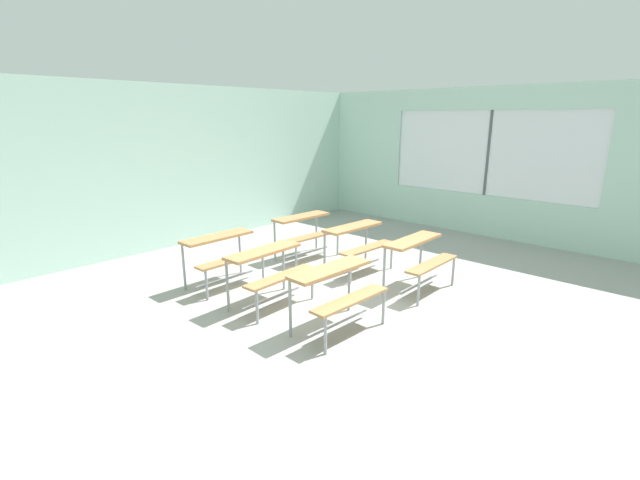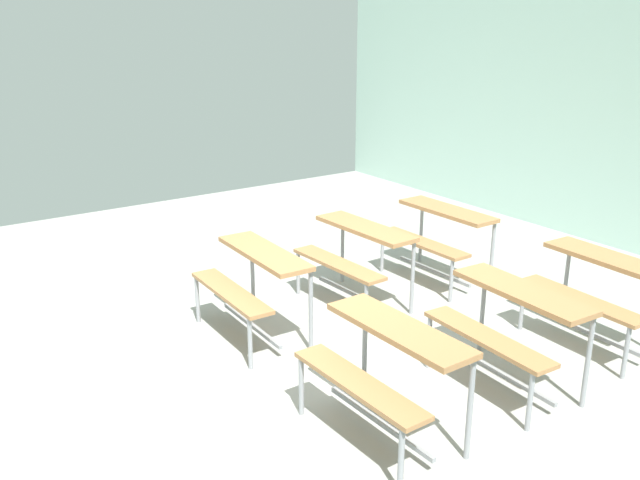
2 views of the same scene
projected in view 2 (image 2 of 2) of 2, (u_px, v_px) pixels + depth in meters
name	position (u px, v px, depth m)	size (l,w,h in m)	color
ground	(296.00, 351.00, 5.63)	(10.00, 9.00, 0.05)	#9E9E99
wall_back	(637.00, 119.00, 7.58)	(10.00, 0.12, 3.00)	silver
desk_bench_r0c0	(253.00, 273.00, 5.69)	(1.12, 0.62, 0.74)	#A87547
desk_bench_r0c1	(385.00, 356.00, 4.31)	(1.11, 0.61, 0.74)	#A87547
desk_bench_r1c0	(356.00, 246.00, 6.34)	(1.13, 0.64, 0.74)	#A87547
desk_bench_r1c1	(510.00, 315.00, 4.90)	(1.13, 0.64, 0.74)	#A87547
desk_bench_r2c0	(438.00, 227.00, 6.90)	(1.11, 0.61, 0.74)	#A87547
desk_bench_r2c1	(600.00, 280.00, 5.54)	(1.12, 0.63, 0.74)	#A87547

